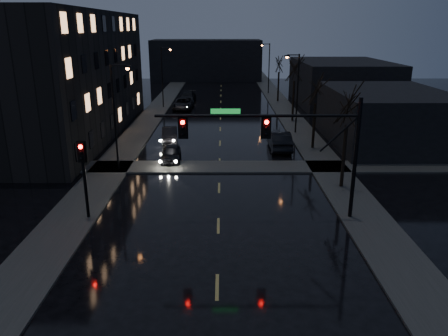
{
  "coord_description": "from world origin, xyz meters",
  "views": [
    {
      "loc": [
        0.23,
        -14.09,
        10.57
      ],
      "look_at": [
        0.32,
        8.56,
        3.2
      ],
      "focal_mm": 35.0,
      "sensor_mm": 36.0,
      "label": 1
    }
  ],
  "objects_px": {
    "oncoming_car_a": "(171,153)",
    "lead_car": "(280,140)",
    "oncoming_car_c": "(183,104)",
    "oncoming_car_b": "(170,135)",
    "oncoming_car_d": "(188,97)"
  },
  "relations": [
    {
      "from": "oncoming_car_b",
      "to": "lead_car",
      "type": "bearing_deg",
      "value": -21.67
    },
    {
      "from": "oncoming_car_c",
      "to": "oncoming_car_d",
      "type": "bearing_deg",
      "value": 91.16
    },
    {
      "from": "oncoming_car_a",
      "to": "lead_car",
      "type": "height_order",
      "value": "lead_car"
    },
    {
      "from": "oncoming_car_a",
      "to": "oncoming_car_b",
      "type": "height_order",
      "value": "oncoming_car_b"
    },
    {
      "from": "oncoming_car_c",
      "to": "oncoming_car_d",
      "type": "xyz_separation_m",
      "value": [
        0.14,
        6.02,
        -0.02
      ]
    },
    {
      "from": "oncoming_car_d",
      "to": "oncoming_car_b",
      "type": "bearing_deg",
      "value": -86.2
    },
    {
      "from": "oncoming_car_a",
      "to": "oncoming_car_b",
      "type": "relative_size",
      "value": 0.95
    },
    {
      "from": "oncoming_car_d",
      "to": "lead_car",
      "type": "xyz_separation_m",
      "value": [
        10.21,
        -26.05,
        0.1
      ]
    },
    {
      "from": "oncoming_car_d",
      "to": "lead_car",
      "type": "height_order",
      "value": "lead_car"
    },
    {
      "from": "oncoming_car_c",
      "to": "lead_car",
      "type": "xyz_separation_m",
      "value": [
        10.35,
        -20.03,
        0.08
      ]
    },
    {
      "from": "oncoming_car_a",
      "to": "lead_car",
      "type": "distance_m",
      "value": 10.02
    },
    {
      "from": "oncoming_car_b",
      "to": "oncoming_car_d",
      "type": "bearing_deg",
      "value": 84.2
    },
    {
      "from": "oncoming_car_d",
      "to": "oncoming_car_c",
      "type": "bearing_deg",
      "value": -87.6
    },
    {
      "from": "oncoming_car_a",
      "to": "oncoming_car_c",
      "type": "relative_size",
      "value": 0.72
    },
    {
      "from": "lead_car",
      "to": "oncoming_car_c",
      "type": "bearing_deg",
      "value": -62.82
    }
  ]
}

